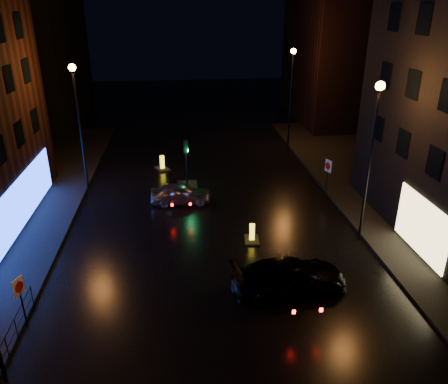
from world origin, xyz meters
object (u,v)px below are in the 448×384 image
at_px(silver_hatchback, 181,193).
at_px(road_sign_left, 19,291).
at_px(dark_sedan, 289,276).
at_px(bollard_near, 252,237).
at_px(road_sign_right, 328,169).
at_px(bollard_far, 162,166).
at_px(traffic_signal, 187,182).

bearing_deg(silver_hatchback, road_sign_left, 151.59).
bearing_deg(dark_sedan, bollard_near, 4.14).
bearing_deg(bollard_near, road_sign_right, 48.36).
distance_m(bollard_near, road_sign_right, 8.19).
relative_size(silver_hatchback, bollard_near, 3.10).
bearing_deg(silver_hatchback, bollard_far, 13.00).
distance_m(road_sign_left, road_sign_right, 19.34).
distance_m(bollard_near, road_sign_left, 11.53).
bearing_deg(road_sign_left, traffic_signal, 84.36).
bearing_deg(road_sign_left, bollard_near, 50.99).
relative_size(bollard_far, road_sign_right, 0.61).
relative_size(traffic_signal, road_sign_left, 1.54).
xyz_separation_m(dark_sedan, bollard_far, (-5.87, 16.01, -0.50)).
bearing_deg(traffic_signal, silver_hatchback, -101.45).
xyz_separation_m(silver_hatchback, road_sign_right, (9.55, 0.19, 1.19)).
bearing_deg(traffic_signal, road_sign_right, -12.99).
bearing_deg(silver_hatchback, traffic_signal, -10.30).
relative_size(silver_hatchback, bollard_far, 2.54).
height_order(silver_hatchback, bollard_near, silver_hatchback).
xyz_separation_m(bollard_far, road_sign_right, (10.85, -6.00, 1.59)).
distance_m(silver_hatchback, road_sign_right, 9.62).
bearing_deg(road_sign_right, road_sign_left, 15.34).
height_order(dark_sedan, bollard_near, dark_sedan).
height_order(traffic_signal, road_sign_left, traffic_signal).
height_order(dark_sedan, road_sign_left, road_sign_left).
xyz_separation_m(silver_hatchback, bollard_far, (-1.30, 6.19, -0.40)).
bearing_deg(silver_hatchback, bollard_near, -144.05).
bearing_deg(traffic_signal, bollard_far, 114.29).
bearing_deg(silver_hatchback, road_sign_right, -87.69).
xyz_separation_m(road_sign_left, road_sign_right, (15.78, 11.18, 0.15)).
height_order(bollard_far, road_sign_right, road_sign_right).
relative_size(dark_sedan, bollard_near, 4.20).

